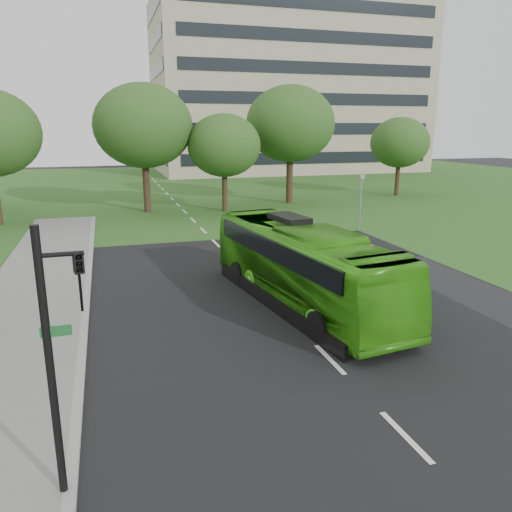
{
  "coord_description": "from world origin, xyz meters",
  "views": [
    {
      "loc": [
        -6.03,
        -14.43,
        6.74
      ],
      "look_at": [
        -0.33,
        4.56,
        1.6
      ],
      "focal_mm": 35.0,
      "sensor_mm": 36.0,
      "label": 1
    }
  ],
  "objects_px": {
    "office_building": "(287,89)",
    "tree_park_d": "(290,124)",
    "camera_pole": "(361,195)",
    "tree_park_b": "(143,126)",
    "tree_park_e": "(400,143)",
    "bus": "(302,265)",
    "sedan": "(298,238)",
    "tree_park_c": "(224,146)",
    "traffic_light": "(58,346)"
  },
  "relations": [
    {
      "from": "tree_park_b",
      "to": "bus",
      "type": "distance_m",
      "value": 24.82
    },
    {
      "from": "sedan",
      "to": "tree_park_b",
      "type": "bearing_deg",
      "value": 44.26
    },
    {
      "from": "tree_park_b",
      "to": "bus",
      "type": "height_order",
      "value": "tree_park_b"
    },
    {
      "from": "sedan",
      "to": "office_building",
      "type": "bearing_deg",
      "value": 1.42
    },
    {
      "from": "tree_park_d",
      "to": "bus",
      "type": "relative_size",
      "value": 0.92
    },
    {
      "from": "tree_park_b",
      "to": "tree_park_c",
      "type": "bearing_deg",
      "value": -12.76
    },
    {
      "from": "tree_park_c",
      "to": "traffic_light",
      "type": "bearing_deg",
      "value": -108.27
    },
    {
      "from": "tree_park_e",
      "to": "sedan",
      "type": "xyz_separation_m",
      "value": [
        -18.16,
        -19.04,
        -4.5
      ]
    },
    {
      "from": "sedan",
      "to": "camera_pole",
      "type": "relative_size",
      "value": 1.18
    },
    {
      "from": "office_building",
      "to": "tree_park_b",
      "type": "xyz_separation_m",
      "value": [
        -24.86,
        -35.22,
        -5.68
      ]
    },
    {
      "from": "office_building",
      "to": "tree_park_e",
      "type": "distance_m",
      "value": 32.88
    },
    {
      "from": "tree_park_c",
      "to": "traffic_light",
      "type": "distance_m",
      "value": 32.86
    },
    {
      "from": "sedan",
      "to": "tree_park_c",
      "type": "bearing_deg",
      "value": 23.79
    },
    {
      "from": "office_building",
      "to": "tree_park_d",
      "type": "xyz_separation_m",
      "value": [
        -12.05,
        -33.81,
        -5.5
      ]
    },
    {
      "from": "tree_park_c",
      "to": "bus",
      "type": "distance_m",
      "value": 22.97
    },
    {
      "from": "bus",
      "to": "traffic_light",
      "type": "distance_m",
      "value": 11.85
    },
    {
      "from": "tree_park_e",
      "to": "camera_pole",
      "type": "bearing_deg",
      "value": -129.16
    },
    {
      "from": "office_building",
      "to": "tree_park_b",
      "type": "bearing_deg",
      "value": -125.21
    },
    {
      "from": "tree_park_c",
      "to": "bus",
      "type": "relative_size",
      "value": 0.7
    },
    {
      "from": "bus",
      "to": "tree_park_e",
      "type": "bearing_deg",
      "value": 43.95
    },
    {
      "from": "tree_park_c",
      "to": "camera_pole",
      "type": "bearing_deg",
      "value": -56.92
    },
    {
      "from": "bus",
      "to": "sedan",
      "type": "height_order",
      "value": "bus"
    },
    {
      "from": "tree_park_b",
      "to": "tree_park_d",
      "type": "height_order",
      "value": "tree_park_d"
    },
    {
      "from": "tree_park_b",
      "to": "sedan",
      "type": "relative_size",
      "value": 2.29
    },
    {
      "from": "sedan",
      "to": "traffic_light",
      "type": "xyz_separation_m",
      "value": [
        -11.04,
        -16.64,
        2.33
      ]
    },
    {
      "from": "office_building",
      "to": "traffic_light",
      "type": "bearing_deg",
      "value": -113.17
    },
    {
      "from": "office_building",
      "to": "camera_pole",
      "type": "height_order",
      "value": "office_building"
    },
    {
      "from": "tree_park_c",
      "to": "bus",
      "type": "height_order",
      "value": "tree_park_c"
    },
    {
      "from": "tree_park_e",
      "to": "bus",
      "type": "xyz_separation_m",
      "value": [
        -21.16,
        -27.1,
        -3.67
      ]
    },
    {
      "from": "tree_park_e",
      "to": "camera_pole",
      "type": "height_order",
      "value": "tree_park_e"
    },
    {
      "from": "tree_park_b",
      "to": "tree_park_e",
      "type": "height_order",
      "value": "tree_park_b"
    },
    {
      "from": "office_building",
      "to": "tree_park_e",
      "type": "relative_size",
      "value": 5.21
    },
    {
      "from": "traffic_light",
      "to": "camera_pole",
      "type": "distance_m",
      "value": 26.86
    },
    {
      "from": "tree_park_e",
      "to": "bus",
      "type": "height_order",
      "value": "tree_park_e"
    },
    {
      "from": "tree_park_d",
      "to": "bus",
      "type": "xyz_separation_m",
      "value": [
        -8.91,
        -25.35,
        -5.44
      ]
    },
    {
      "from": "tree_park_c",
      "to": "office_building",
      "type": "bearing_deg",
      "value": 62.92
    },
    {
      "from": "tree_park_d",
      "to": "camera_pole",
      "type": "distance_m",
      "value": 13.96
    },
    {
      "from": "camera_pole",
      "to": "traffic_light",
      "type": "bearing_deg",
      "value": -141.73
    },
    {
      "from": "tree_park_b",
      "to": "camera_pole",
      "type": "xyz_separation_m",
      "value": [
        12.9,
        -11.77,
        -4.41
      ]
    },
    {
      "from": "office_building",
      "to": "camera_pole",
      "type": "distance_m",
      "value": 49.53
    },
    {
      "from": "camera_pole",
      "to": "tree_park_d",
      "type": "bearing_deg",
      "value": 78.05
    },
    {
      "from": "bus",
      "to": "traffic_light",
      "type": "height_order",
      "value": "traffic_light"
    },
    {
      "from": "tree_park_b",
      "to": "tree_park_d",
      "type": "distance_m",
      "value": 12.89
    },
    {
      "from": "office_building",
      "to": "bus",
      "type": "xyz_separation_m",
      "value": [
        -20.96,
        -59.16,
        -10.94
      ]
    },
    {
      "from": "tree_park_b",
      "to": "office_building",
      "type": "bearing_deg",
      "value": 54.79
    },
    {
      "from": "tree_park_b",
      "to": "tree_park_d",
      "type": "relative_size",
      "value": 0.98
    },
    {
      "from": "tree_park_b",
      "to": "traffic_light",
      "type": "distance_m",
      "value": 33.0
    },
    {
      "from": "tree_park_b",
      "to": "bus",
      "type": "relative_size",
      "value": 0.9
    },
    {
      "from": "tree_park_e",
      "to": "tree_park_c",
      "type": "bearing_deg",
      "value": -166.48
    },
    {
      "from": "tree_park_d",
      "to": "sedan",
      "type": "height_order",
      "value": "tree_park_d"
    }
  ]
}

